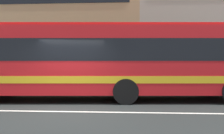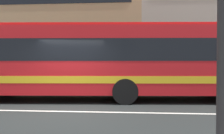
{
  "view_description": "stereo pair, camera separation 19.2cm",
  "coord_description": "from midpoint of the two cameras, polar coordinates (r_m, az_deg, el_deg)",
  "views": [
    {
      "loc": [
        2.18,
        -8.14,
        1.67
      ],
      "look_at": [
        1.45,
        2.66,
        1.42
      ],
      "focal_mm": 40.21,
      "sensor_mm": 36.0,
      "label": 1
    },
    {
      "loc": [
        2.37,
        -8.12,
        1.67
      ],
      "look_at": [
        1.45,
        2.66,
        1.42
      ],
      "focal_mm": 40.21,
      "sensor_mm": 36.0,
      "label": 2
    }
  ],
  "objects": [
    {
      "name": "ground_plane",
      "position": [
        8.61,
        -11.73,
        -9.91
      ],
      "size": [
        160.0,
        160.0,
        0.0
      ],
      "primitive_type": "plane",
      "color": "#222626"
    },
    {
      "name": "transit_bus",
      "position": [
        10.81,
        -1.6,
        1.8
      ],
      "size": [
        11.98,
        3.3,
        3.19
      ],
      "color": "red",
      "rests_on": "ground_plane"
    },
    {
      "name": "apartment_block_left",
      "position": [
        26.59,
        -15.92,
        11.54
      ],
      "size": [
        19.07,
        10.98,
        12.83
      ],
      "color": "tan",
      "rests_on": "ground_plane"
    },
    {
      "name": "hedge_row_far",
      "position": [
        15.05,
        -6.09,
        -3.49
      ],
      "size": [
        19.31,
        1.1,
        0.83
      ],
      "primitive_type": "cube",
      "color": "#386B26",
      "rests_on": "ground_plane"
    },
    {
      "name": "lane_centre_line",
      "position": [
        8.6,
        -11.73,
        -9.89
      ],
      "size": [
        60.0,
        0.16,
        0.01
      ],
      "primitive_type": "cube",
      "color": "silver",
      "rests_on": "ground_plane"
    }
  ]
}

